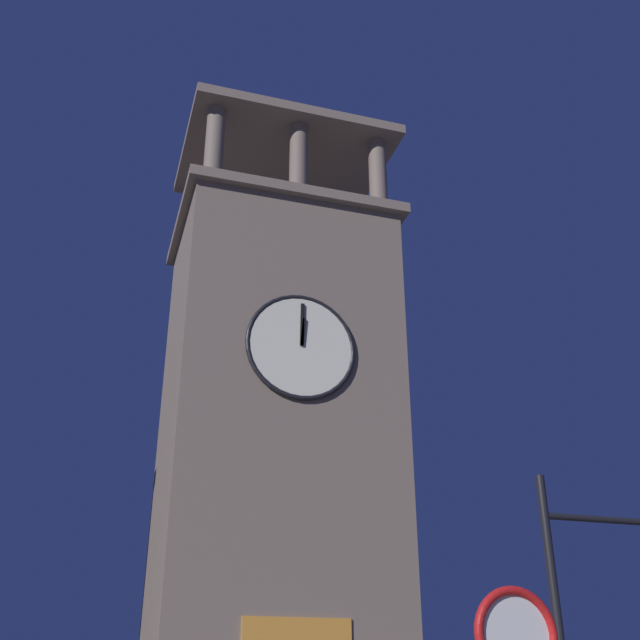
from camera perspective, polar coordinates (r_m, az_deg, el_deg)
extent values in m
cube|color=#75665B|center=(27.24, -3.30, -10.70)|extent=(7.67, 6.12, 18.29)
cube|color=#75665B|center=(30.98, -2.87, 6.24)|extent=(8.27, 6.72, 0.40)
cylinder|color=#75665B|center=(30.90, 4.29, 10.53)|extent=(0.70, 0.70, 3.31)
cylinder|color=#75665B|center=(30.07, -1.60, 11.62)|extent=(0.70, 0.70, 3.31)
cylinder|color=#75665B|center=(29.57, -7.80, 12.63)|extent=(0.70, 0.70, 3.31)
cylinder|color=#75665B|center=(34.74, 1.38, 5.97)|extent=(0.70, 0.70, 3.31)
cylinder|color=#75665B|center=(34.00, -3.84, 6.80)|extent=(0.70, 0.70, 3.31)
cylinder|color=#75665B|center=(33.55, -9.27, 7.60)|extent=(0.70, 0.70, 3.31)
cube|color=#75665B|center=(33.09, -2.73, 11.71)|extent=(8.27, 6.72, 0.40)
cylinder|color=black|center=(33.96, -2.68, 13.60)|extent=(0.12, 0.12, 2.42)
cylinder|color=silver|center=(25.44, -1.41, -1.97)|extent=(3.60, 0.12, 3.60)
torus|color=black|center=(25.43, -1.40, -1.95)|extent=(3.76, 0.16, 3.76)
cube|color=black|center=(25.57, -1.25, -0.88)|extent=(0.20, 0.06, 1.00)
cube|color=black|center=(25.67, -1.32, -0.32)|extent=(0.14, 0.06, 1.53)
cylinder|color=black|center=(15.49, 20.86, -13.66)|extent=(2.87, 0.12, 0.12)
cylinder|color=white|center=(7.16, 14.23, -21.60)|extent=(0.70, 0.04, 0.70)
torus|color=red|center=(7.14, 14.31, -21.58)|extent=(0.78, 0.08, 0.78)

